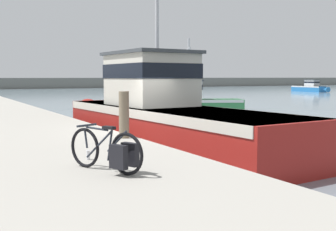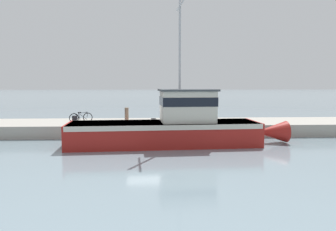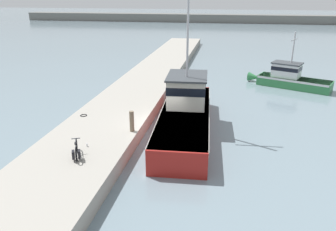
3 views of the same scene
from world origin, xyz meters
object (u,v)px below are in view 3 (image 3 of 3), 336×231
(bicycle_touring, at_px, (76,151))
(mooring_post, at_px, (132,121))
(water_bottle_by_bike, at_px, (87,145))
(boat_white_moored, at_px, (290,78))
(fishing_boat_main, at_px, (186,111))

(bicycle_touring, xyz_separation_m, mooring_post, (1.79, 3.67, 0.26))
(water_bottle_by_bike, bearing_deg, boat_white_moored, 53.16)
(water_bottle_by_bike, bearing_deg, mooring_post, 53.65)
(boat_white_moored, distance_m, bicycle_touring, 22.81)
(boat_white_moored, distance_m, mooring_post, 18.80)
(bicycle_touring, height_order, mooring_post, mooring_post)
(boat_white_moored, xyz_separation_m, bicycle_touring, (-13.07, -18.69, 0.36))
(mooring_post, relative_size, water_bottle_by_bike, 6.68)
(mooring_post, bearing_deg, fishing_boat_main, 48.31)
(mooring_post, distance_m, water_bottle_by_bike, 3.06)
(fishing_boat_main, distance_m, bicycle_touring, 8.20)
(boat_white_moored, bearing_deg, bicycle_touring, 169.36)
(water_bottle_by_bike, bearing_deg, fishing_boat_main, 50.55)
(fishing_boat_main, height_order, boat_white_moored, fishing_boat_main)
(fishing_boat_main, xyz_separation_m, mooring_post, (-2.79, -3.13, 0.28))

